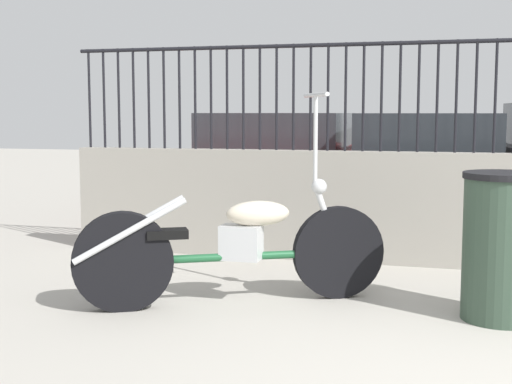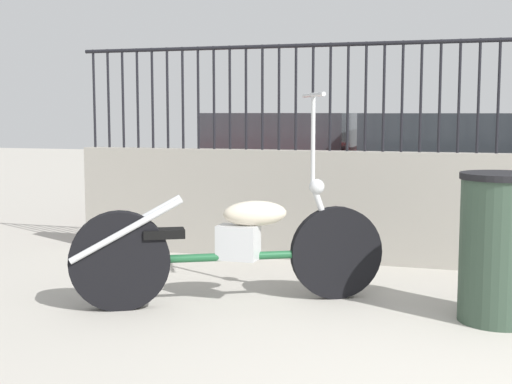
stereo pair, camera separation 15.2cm
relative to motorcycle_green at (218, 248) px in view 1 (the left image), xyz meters
The scene contains 4 objects.
motorcycle_green is the anchor object (origin of this frame).
trash_bin 1.88m from the motorcycle_green, ahead, with size 0.52×0.52×0.96m.
car_red 4.45m from the motorcycle_green, 97.88° to the left, with size 2.00×4.00×1.33m.
car_black 4.45m from the motorcycle_green, 74.00° to the left, with size 1.94×4.54×1.33m.
Camera 1 is at (-0.54, -3.16, 1.33)m, focal length 50.00 mm.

